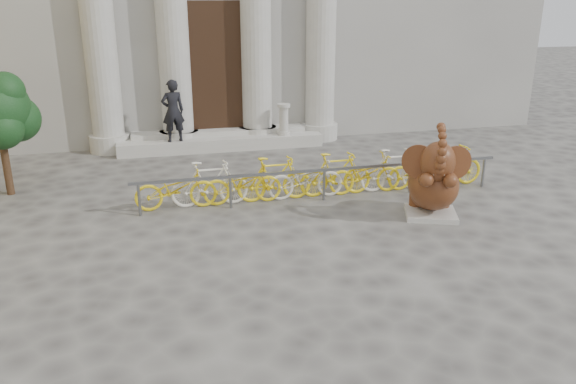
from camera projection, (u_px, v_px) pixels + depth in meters
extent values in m
plane|color=#474442|center=(307.00, 302.00, 8.24)|extent=(80.00, 80.00, 0.00)
cube|color=black|center=(216.00, 68.00, 16.60)|extent=(2.40, 0.16, 4.00)
cylinder|color=#A8A59E|center=(96.00, 8.00, 15.20)|extent=(0.90, 0.90, 8.00)
cylinder|color=#A8A59E|center=(171.00, 8.00, 15.66)|extent=(0.90, 0.90, 8.00)
cylinder|color=#A8A59E|center=(255.00, 8.00, 16.21)|extent=(0.90, 0.90, 8.00)
cylinder|color=#A8A59E|center=(321.00, 7.00, 16.67)|extent=(0.90, 0.90, 8.00)
cube|color=#A8A59E|center=(221.00, 142.00, 16.81)|extent=(6.00, 1.20, 0.36)
cube|color=#A8A59E|center=(431.00, 214.00, 11.52)|extent=(1.27, 1.21, 0.10)
ellipsoid|color=black|center=(431.00, 194.00, 11.61)|extent=(1.08, 1.06, 0.64)
ellipsoid|color=black|center=(433.00, 184.00, 11.33)|extent=(1.34, 1.48, 1.05)
cylinder|color=black|center=(416.00, 199.00, 11.82)|extent=(0.39, 0.39, 0.26)
cylinder|color=black|center=(443.00, 200.00, 11.76)|extent=(0.39, 0.39, 0.26)
cylinder|color=black|center=(425.00, 180.00, 10.91)|extent=(0.44, 0.65, 0.40)
cylinder|color=black|center=(448.00, 181.00, 10.86)|extent=(0.44, 0.65, 0.40)
ellipsoid|color=black|center=(438.00, 162.00, 10.81)|extent=(0.87, 0.85, 0.81)
cylinder|color=black|center=(419.00, 162.00, 10.98)|extent=(0.56, 0.47, 0.68)
cylinder|color=black|center=(455.00, 163.00, 10.90)|extent=(0.69, 0.09, 0.68)
cone|color=beige|center=(432.00, 173.00, 10.69)|extent=(0.10, 0.24, 0.11)
cone|color=beige|center=(445.00, 173.00, 10.66)|extent=(0.19, 0.23, 0.11)
cube|color=slate|center=(324.00, 170.00, 12.22)|extent=(8.29, 0.06, 0.06)
cylinder|color=slate|center=(139.00, 200.00, 11.43)|extent=(0.06, 0.06, 0.70)
cylinder|color=slate|center=(230.00, 192.00, 11.86)|extent=(0.06, 0.06, 0.70)
cylinder|color=slate|center=(324.00, 185.00, 12.34)|extent=(0.06, 0.06, 0.70)
cylinder|color=slate|center=(410.00, 178.00, 12.82)|extent=(0.06, 0.06, 0.70)
cylinder|color=slate|center=(483.00, 172.00, 13.25)|extent=(0.06, 0.06, 0.70)
imported|color=yellow|center=(176.00, 186.00, 11.78)|extent=(1.70, 0.50, 1.00)
imported|color=silver|center=(209.00, 184.00, 11.95)|extent=(1.66, 0.47, 1.00)
imported|color=yellow|center=(242.00, 181.00, 12.11)|extent=(1.70, 0.50, 1.00)
imported|color=yellow|center=(274.00, 179.00, 12.27)|extent=(1.66, 0.47, 1.00)
imported|color=silver|center=(305.00, 176.00, 12.44)|extent=(1.70, 0.50, 1.00)
imported|color=yellow|center=(336.00, 174.00, 12.60)|extent=(1.66, 0.47, 1.00)
imported|color=yellow|center=(365.00, 172.00, 12.76)|extent=(1.70, 0.50, 1.00)
imported|color=silver|center=(394.00, 170.00, 12.93)|extent=(1.66, 0.47, 1.00)
imported|color=yellow|center=(422.00, 168.00, 13.09)|extent=(1.70, 0.50, 1.00)
imported|color=yellow|center=(450.00, 166.00, 13.25)|extent=(1.66, 0.47, 1.00)
cylinder|color=#332114|center=(5.00, 158.00, 12.56)|extent=(0.17, 0.17, 1.69)
sphere|color=black|center=(17.00, 119.00, 12.53)|extent=(1.03, 1.03, 1.03)
sphere|color=black|center=(1.00, 128.00, 12.08)|extent=(0.94, 0.94, 0.94)
sphere|color=black|center=(5.00, 91.00, 12.04)|extent=(0.85, 0.85, 0.85)
imported|color=black|center=(173.00, 111.00, 15.83)|extent=(0.71, 0.53, 1.76)
cylinder|color=#A8A59E|center=(284.00, 133.00, 16.89)|extent=(0.38, 0.38, 0.11)
cylinder|color=#A8A59E|center=(284.00, 121.00, 16.77)|extent=(0.27, 0.27, 0.85)
cylinder|color=#A8A59E|center=(284.00, 106.00, 16.62)|extent=(0.38, 0.38, 0.09)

